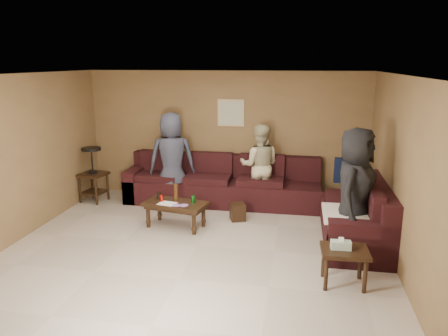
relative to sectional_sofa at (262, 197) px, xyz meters
name	(u,v)px	position (x,y,z in m)	size (l,w,h in m)	color
room	(196,136)	(-0.81, -1.52, 1.34)	(5.60, 5.50, 2.50)	#B8AC9C
sectional_sofa	(262,197)	(0.00, 0.00, 0.00)	(4.65, 2.90, 0.97)	black
coffee_table	(175,206)	(-1.35, -0.82, 0.04)	(1.10, 0.71, 0.71)	black
end_table_left	(93,174)	(-3.30, 0.22, 0.23)	(0.55, 0.55, 1.07)	black
side_table_right	(344,254)	(1.21, -2.32, 0.08)	(0.58, 0.48, 0.61)	black
waste_bin	(238,212)	(-0.38, -0.33, -0.18)	(0.24, 0.24, 0.29)	black
wall_art	(231,113)	(-0.71, 0.96, 1.37)	(0.52, 0.04, 0.52)	tan
person_left	(172,159)	(-1.74, 0.34, 0.56)	(0.86, 0.56, 1.77)	#333748
person_middle	(260,165)	(-0.10, 0.53, 0.45)	(0.76, 0.59, 1.56)	beige
person_right	(354,191)	(1.40, -1.31, 0.58)	(0.88, 0.57, 1.81)	black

